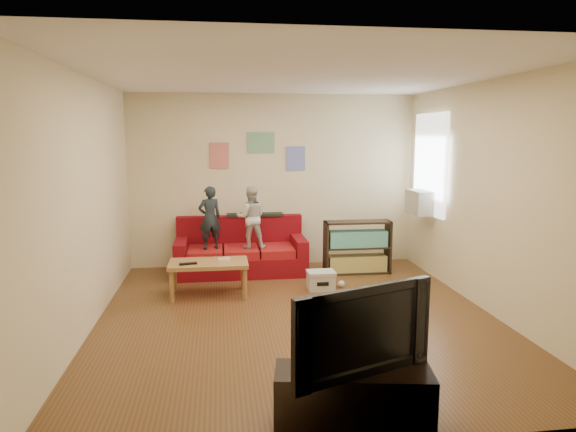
{
  "coord_description": "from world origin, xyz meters",
  "views": [
    {
      "loc": [
        -0.86,
        -5.57,
        2.07
      ],
      "look_at": [
        0.0,
        0.8,
        1.05
      ],
      "focal_mm": 32.0,
      "sensor_mm": 36.0,
      "label": 1
    }
  ],
  "objects": [
    {
      "name": "room_shell",
      "position": [
        0.0,
        0.0,
        1.35
      ],
      "size": [
        4.52,
        5.02,
        2.72
      ],
      "color": "brown",
      "rests_on": "ground"
    },
    {
      "name": "sofa",
      "position": [
        -0.55,
        2.07,
        0.29
      ],
      "size": [
        1.94,
        0.89,
        0.85
      ],
      "color": "maroon",
      "rests_on": "ground"
    },
    {
      "name": "child_a",
      "position": [
        -1.0,
        1.9,
        0.87
      ],
      "size": [
        0.39,
        0.31,
        0.93
      ],
      "primitive_type": "imported",
      "rotation": [
        0.0,
        0.0,
        3.45
      ],
      "color": "#1B242A",
      "rests_on": "sofa"
    },
    {
      "name": "child_b",
      "position": [
        -0.4,
        1.9,
        0.87
      ],
      "size": [
        0.46,
        0.36,
        0.92
      ],
      "primitive_type": "imported",
      "rotation": [
        0.0,
        0.0,
        3.11
      ],
      "color": "beige",
      "rests_on": "sofa"
    },
    {
      "name": "coffee_table",
      "position": [
        -1.02,
        0.94,
        0.39
      ],
      "size": [
        1.01,
        0.55,
        0.45
      ],
      "color": "#A4733F",
      "rests_on": "ground"
    },
    {
      "name": "remote",
      "position": [
        -1.27,
        0.82,
        0.47
      ],
      "size": [
        0.23,
        0.1,
        0.02
      ],
      "primitive_type": "cube",
      "rotation": [
        0.0,
        0.0,
        0.22
      ],
      "color": "black",
      "rests_on": "coffee_table"
    },
    {
      "name": "game_controller",
      "position": [
        -0.82,
        0.99,
        0.47
      ],
      "size": [
        0.15,
        0.05,
        0.03
      ],
      "primitive_type": "cube",
      "rotation": [
        0.0,
        0.0,
        0.08
      ],
      "color": "white",
      "rests_on": "coffee_table"
    },
    {
      "name": "bookshelf",
      "position": [
        1.18,
        1.77,
        0.35
      ],
      "size": [
        0.99,
        0.3,
        0.79
      ],
      "color": "black",
      "rests_on": "ground"
    },
    {
      "name": "window",
      "position": [
        2.22,
        1.65,
        1.64
      ],
      "size": [
        0.04,
        1.08,
        1.48
      ],
      "primitive_type": "cube",
      "color": "white",
      "rests_on": "room_shell"
    },
    {
      "name": "ac_unit",
      "position": [
        2.1,
        1.65,
        1.08
      ],
      "size": [
        0.28,
        0.55,
        0.35
      ],
      "primitive_type": "cube",
      "color": "#B7B2A3",
      "rests_on": "window"
    },
    {
      "name": "artwork_left",
      "position": [
        -0.85,
        2.48,
        1.75
      ],
      "size": [
        0.3,
        0.01,
        0.4
      ],
      "primitive_type": "cube",
      "color": "#D87266",
      "rests_on": "room_shell"
    },
    {
      "name": "artwork_center",
      "position": [
        -0.2,
        2.48,
        1.95
      ],
      "size": [
        0.42,
        0.01,
        0.32
      ],
      "primitive_type": "cube",
      "color": "#72B27F",
      "rests_on": "room_shell"
    },
    {
      "name": "artwork_right",
      "position": [
        0.35,
        2.48,
        1.7
      ],
      "size": [
        0.3,
        0.01,
        0.38
      ],
      "primitive_type": "cube",
      "color": "#727FCC",
      "rests_on": "room_shell"
    },
    {
      "name": "file_box",
      "position": [
        0.48,
        1.01,
        0.13
      ],
      "size": [
        0.37,
        0.28,
        0.26
      ],
      "color": "beige",
      "rests_on": "ground"
    },
    {
      "name": "tv_stand",
      "position": [
        0.06,
        -2.25,
        0.21
      ],
      "size": [
        1.16,
        0.56,
        0.42
      ],
      "primitive_type": "cube",
      "rotation": [
        0.0,
        0.0,
        -0.17
      ],
      "color": "black",
      "rests_on": "ground"
    },
    {
      "name": "television",
      "position": [
        0.06,
        -2.25,
        0.74
      ],
      "size": [
        1.1,
        0.54,
        0.64
      ],
      "primitive_type": "imported",
      "rotation": [
        0.0,
        0.0,
        0.37
      ],
      "color": "black",
      "rests_on": "tv_stand"
    },
    {
      "name": "tissue",
      "position": [
        0.77,
        1.06,
        0.05
      ],
      "size": [
        0.12,
        0.12,
        0.1
      ],
      "primitive_type": "sphere",
      "rotation": [
        0.0,
        0.0,
        -0.28
      ],
      "color": "silver",
      "rests_on": "ground"
    }
  ]
}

